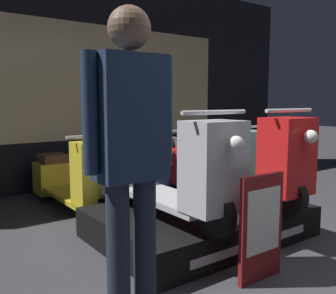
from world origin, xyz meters
TOP-DOWN VIEW (x-y plane):
  - shop_wall_back at (0.00, 3.93)m, footprint 7.70×0.09m
  - display_platform at (-0.35, 1.25)m, footprint 1.90×1.35m
  - scooter_display_left at (-0.77, 1.22)m, footprint 0.60×1.76m
  - scooter_display_right at (0.08, 1.22)m, footprint 0.60×1.76m
  - scooter_backrow_0 at (-0.97, 2.78)m, footprint 0.60×1.76m
  - scooter_backrow_1 at (-0.19, 2.78)m, footprint 0.60×1.76m
  - scooter_backrow_2 at (0.60, 2.78)m, footprint 0.60×1.76m
  - scooter_backrow_3 at (1.38, 2.78)m, footprint 0.60×1.76m
  - person_left_browsing at (-1.59, 0.39)m, footprint 0.54×0.23m
  - price_sign_board at (-0.57, 0.32)m, footprint 0.41×0.04m

SIDE VIEW (x-z plane):
  - display_platform at x=-0.35m, z-range 0.00..0.28m
  - scooter_backrow_0 at x=-0.97m, z-range -0.09..0.84m
  - scooter_backrow_1 at x=-0.19m, z-range -0.09..0.84m
  - scooter_backrow_2 at x=0.60m, z-range -0.09..0.84m
  - scooter_backrow_3 at x=1.38m, z-range -0.09..0.84m
  - price_sign_board at x=-0.57m, z-range 0.00..0.77m
  - scooter_display_left at x=-0.77m, z-range 0.18..1.11m
  - scooter_display_right at x=0.08m, z-range 0.18..1.11m
  - person_left_browsing at x=-1.59m, z-range 0.15..1.91m
  - shop_wall_back at x=0.00m, z-range 0.00..3.20m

